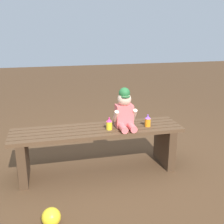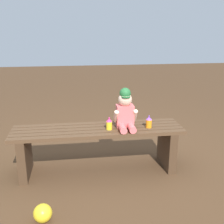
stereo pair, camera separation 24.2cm
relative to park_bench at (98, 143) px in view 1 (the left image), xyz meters
The scene contains 6 objects.
ground_plane 0.31m from the park_bench, 90.00° to the right, with size 16.00×16.00×0.00m, color #4C331E.
park_bench is the anchor object (origin of this frame).
child_figure 0.43m from the park_bench, ahead, with size 0.23×0.27×0.40m.
sippy_cup_left 0.24m from the park_bench, 22.56° to the right, with size 0.06×0.06×0.12m.
sippy_cup_right 0.55m from the park_bench, ahead, with size 0.06×0.06×0.12m.
toy_ball 0.92m from the park_bench, 123.82° to the right, with size 0.14×0.14×0.14m, color yellow.
Camera 1 is at (-0.45, -2.54, 1.45)m, focal length 44.42 mm.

